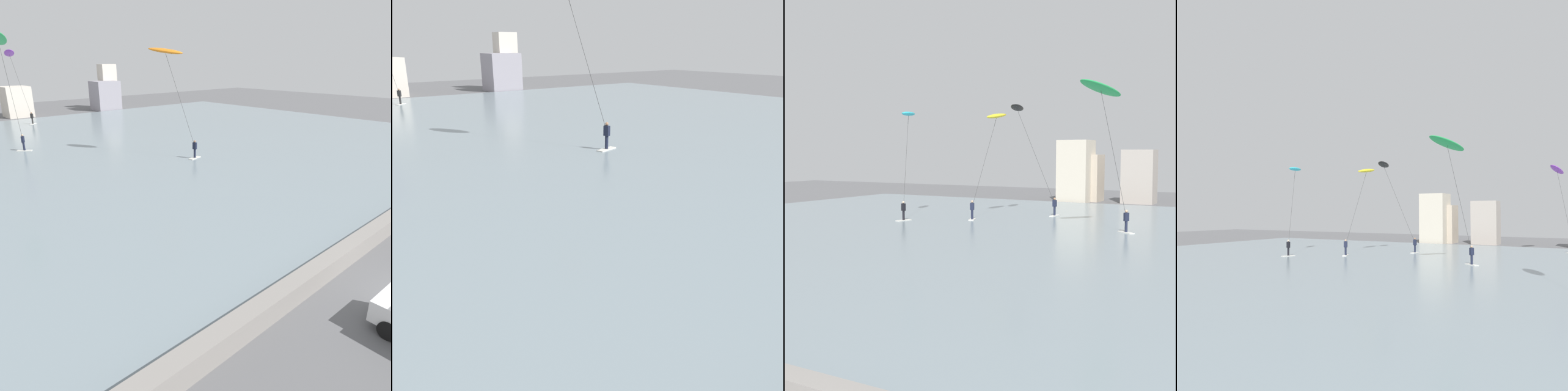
# 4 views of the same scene
# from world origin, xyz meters

# --- Properties ---
(water_bay) EXTENTS (84.00, 52.00, 0.10)m
(water_bay) POSITION_xyz_m (0.00, 30.24, 0.05)
(water_bay) COLOR gray
(water_bay) RESTS_ON ground
(kitesurfer_yellow) EXTENTS (2.04, 4.66, 9.24)m
(kitesurfer_yellow) POSITION_xyz_m (-15.14, 38.22, 8.04)
(kitesurfer_yellow) COLOR silver
(kitesurfer_yellow) RESTS_ON water_bay
(kitesurfer_green) EXTENTS (3.34, 4.84, 10.72)m
(kitesurfer_green) POSITION_xyz_m (-3.76, 32.67, 9.54)
(kitesurfer_green) COLOR silver
(kitesurfer_green) RESTS_ON water_bay
(kitesurfer_black) EXTENTS (4.00, 4.02, 10.05)m
(kitesurfer_black) POSITION_xyz_m (-13.68, 40.66, 8.79)
(kitesurfer_black) COLOR silver
(kitesurfer_black) RESTS_ON water_bay
(kitesurfer_cyan) EXTENTS (2.22, 4.30, 9.30)m
(kitesurfer_cyan) POSITION_xyz_m (-21.65, 34.58, 8.02)
(kitesurfer_cyan) COLOR silver
(kitesurfer_cyan) RESTS_ON water_bay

